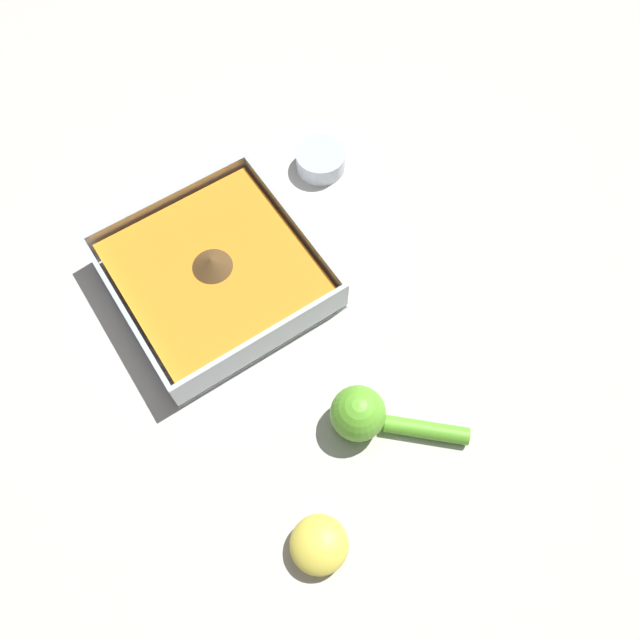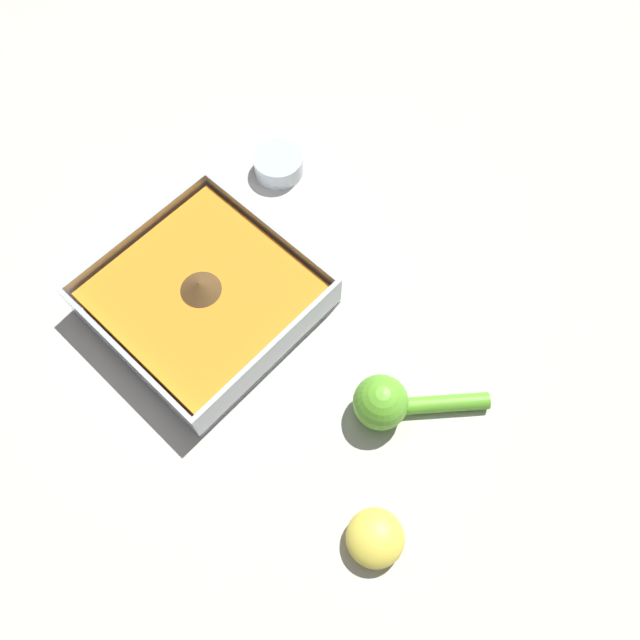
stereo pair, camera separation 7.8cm
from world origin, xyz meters
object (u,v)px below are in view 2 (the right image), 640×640
Objects in this scene: lemon_squeezer at (390,402)px; lemon_half at (375,538)px; spice_bowl at (279,164)px; square_dish at (204,298)px.

lemon_squeezer reaches higher than lemon_half.
spice_bowl is 0.52× the size of lemon_squeezer.
spice_bowl is 0.39m from lemon_squeezer.
spice_bowl is 1.11× the size of lemon_half.
spice_bowl is at bearing -33.82° from lemon_half.
lemon_squeezer is 0.15m from lemon_half.
spice_bowl is 0.53m from lemon_half.
lemon_half is (-0.44, 0.30, 0.00)m from spice_bowl.
square_dish is at bearing -11.35° from lemon_half.
lemon_squeezer is at bearing -168.48° from square_dish.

